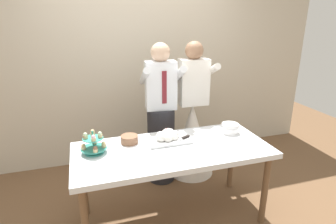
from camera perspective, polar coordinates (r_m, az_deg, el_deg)
name	(u,v)px	position (r m, az deg, el deg)	size (l,w,h in m)	color
ground_plane	(172,217)	(3.04, 0.83, -20.47)	(8.00, 8.00, 0.00)	brown
rear_wall	(138,54)	(3.80, -6.15, 11.63)	(5.20, 0.10, 2.90)	beige
dessert_table	(172,155)	(2.65, 0.90, -8.70)	(1.80, 0.80, 0.78)	silver
cupcake_stand	(94,144)	(2.58, -14.79, -6.31)	(0.23, 0.23, 0.21)	teal
main_cake_tray	(168,137)	(2.75, -0.08, -5.00)	(0.42, 0.33, 0.13)	silver
plate_stack	(230,128)	(2.99, 12.45, -3.22)	(0.18, 0.18, 0.10)	white
round_cake	(129,140)	(2.70, -7.80, -5.66)	(0.24, 0.24, 0.08)	white
person_groom	(161,122)	(3.29, -1.42, -2.12)	(0.51, 0.53, 1.66)	#232328
person_bride	(192,130)	(3.51, 4.86, -3.64)	(0.56, 0.56, 1.66)	white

